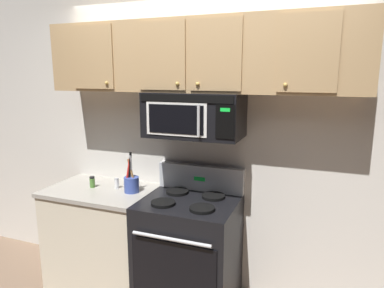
# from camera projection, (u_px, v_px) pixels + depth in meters

# --- Properties ---
(back_wall) EXTENTS (5.20, 0.10, 2.70)m
(back_wall) POSITION_uv_depth(u_px,v_px,m) (204.00, 138.00, 2.98)
(back_wall) COLOR silver
(back_wall) RESTS_ON ground_plane
(stove_range) EXTENTS (0.76, 0.69, 1.12)m
(stove_range) POSITION_uv_depth(u_px,v_px,m) (189.00, 251.00, 2.82)
(stove_range) COLOR black
(stove_range) RESTS_ON ground_plane
(over_range_microwave) EXTENTS (0.76, 0.43, 0.35)m
(over_range_microwave) POSITION_uv_depth(u_px,v_px,m) (194.00, 115.00, 2.71)
(over_range_microwave) COLOR black
(upper_cabinets) EXTENTS (2.50, 0.36, 0.55)m
(upper_cabinets) POSITION_uv_depth(u_px,v_px,m) (196.00, 56.00, 2.64)
(upper_cabinets) COLOR tan
(counter_segment) EXTENTS (0.93, 0.65, 0.90)m
(counter_segment) POSITION_uv_depth(u_px,v_px,m) (103.00, 235.00, 3.12)
(counter_segment) COLOR beige
(counter_segment) RESTS_ON ground_plane
(utensil_crock_blue) EXTENTS (0.13, 0.13, 0.35)m
(utensil_crock_blue) POSITION_uv_depth(u_px,v_px,m) (131.00, 182.00, 2.92)
(utensil_crock_blue) COLOR #384C9E
(utensil_crock_blue) RESTS_ON counter_segment
(salt_shaker) EXTENTS (0.04, 0.04, 0.09)m
(salt_shaker) POSITION_uv_depth(u_px,v_px,m) (117.00, 183.00, 3.03)
(salt_shaker) COLOR white
(salt_shaker) RESTS_ON counter_segment
(spice_jar) EXTENTS (0.05, 0.05, 0.10)m
(spice_jar) POSITION_uv_depth(u_px,v_px,m) (92.00, 182.00, 3.05)
(spice_jar) COLOR #4C7F33
(spice_jar) RESTS_ON counter_segment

